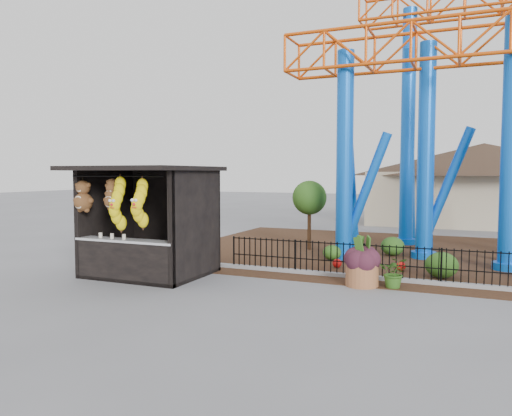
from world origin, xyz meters
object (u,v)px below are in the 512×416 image
at_px(roller_coaster, 465,71).
at_px(terracotta_planter, 362,275).
at_px(potted_plant, 394,272).
at_px(prize_booth, 143,222).

distance_m(roller_coaster, terracotta_planter, 8.92).
xyz_separation_m(roller_coaster, potted_plant, (-1.39, -5.99, -6.04)).
height_order(prize_booth, terracotta_planter, prize_booth).
xyz_separation_m(prize_booth, potted_plant, (6.76, 1.35, -1.13)).
bearing_deg(roller_coaster, terracotta_planter, -109.92).
relative_size(prize_booth, roller_coaster, 0.32).
bearing_deg(prize_booth, terracotta_planter, 11.98).
bearing_deg(terracotta_planter, prize_booth, -168.02).
bearing_deg(potted_plant, terracotta_planter, 179.86).
xyz_separation_m(roller_coaster, terracotta_planter, (-2.20, -6.07, -6.15)).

